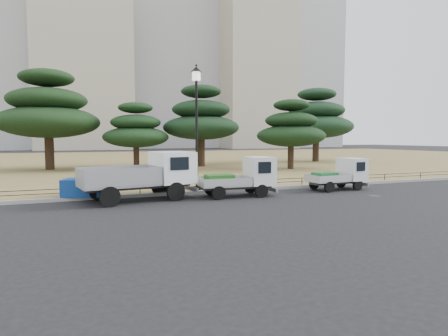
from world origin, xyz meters
name	(u,v)px	position (x,y,z in m)	size (l,w,h in m)	color
ground	(240,200)	(0.00, 0.00, 0.00)	(220.00, 220.00, 0.00)	black
lawn	(138,160)	(0.00, 30.60, 0.07)	(120.00, 56.00, 0.15)	olive
curb	(220,191)	(0.00, 2.60, 0.08)	(120.00, 0.25, 0.16)	gray
truck_large	(145,174)	(-3.93, 1.64, 1.19)	(5.18, 2.77, 2.14)	black
truck_kei_front	(242,177)	(0.59, 1.09, 0.93)	(3.62, 1.75, 1.87)	black
truck_kei_rear	(340,174)	(6.43, 1.25, 0.84)	(3.28, 1.55, 1.68)	black
street_lamp	(196,107)	(-1.13, 2.90, 4.31)	(0.55, 0.55, 6.16)	black
pipe_fence	(219,184)	(0.00, 2.75, 0.44)	(38.00, 0.04, 0.40)	black
tarp_pile	(84,186)	(-6.49, 2.87, 0.60)	(1.96, 1.65, 1.13)	navy
manhole	(374,196)	(6.50, -1.20, 0.01)	(0.60, 0.60, 0.01)	#2D2D30
pine_west_near	(48,112)	(-8.94, 19.16, 4.90)	(8.24, 8.24, 8.24)	black
pine_center_left	(136,131)	(-2.06, 17.46, 3.41)	(5.56, 5.56, 5.65)	black
pine_center_right	(201,120)	(3.95, 17.96, 4.47)	(7.03, 7.03, 7.46)	black
pine_east_near	(291,129)	(10.20, 12.49, 3.54)	(5.82, 5.82, 5.88)	black
pine_east_far	(316,119)	(18.14, 20.22, 4.84)	(8.09, 8.09, 8.12)	black
tower_center_left	(82,37)	(-5.00, 85.00, 27.50)	(22.00, 20.00, 55.00)	#AAA08C
tower_center_right	(166,9)	(18.00, 95.00, 40.00)	(26.00, 24.00, 80.00)	#A0A0A5
tower_east	(253,63)	(40.00, 82.00, 24.00)	(20.00, 18.00, 48.00)	#AAA08C
tower_far_east	(294,36)	(58.00, 90.00, 35.00)	(24.00, 20.00, 70.00)	#A0A0A5
radio_tower	(340,52)	(72.00, 85.00, 30.04)	(1.80, 1.80, 63.00)	#D83F33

